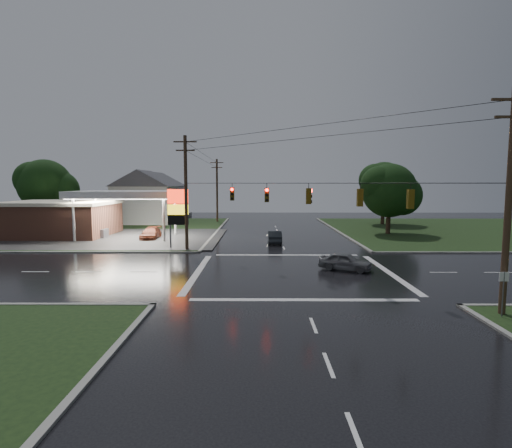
{
  "coord_description": "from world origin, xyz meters",
  "views": [
    {
      "loc": [
        -2.51,
        -28.74,
        6.49
      ],
      "look_at": [
        -2.76,
        5.39,
        3.0
      ],
      "focal_mm": 28.0,
      "sensor_mm": 36.0,
      "label": 1
    }
  ],
  "objects_px": {
    "house_far": "(158,194)",
    "car_pump": "(151,233)",
    "utility_pole_nw": "(186,191)",
    "gas_station": "(70,216)",
    "tree_ne_far": "(385,185)",
    "tree_ne_near": "(390,191)",
    "car_north": "(275,237)",
    "tree_nw_behind": "(46,185)",
    "car_crossing": "(345,261)",
    "pylon_sign": "(178,209)",
    "house_near": "(145,196)",
    "utility_pole_se": "(509,199)",
    "utility_pole_n": "(217,189)"
  },
  "relations": [
    {
      "from": "pylon_sign",
      "to": "tree_ne_far",
      "type": "bearing_deg",
      "value": 40.35
    },
    {
      "from": "utility_pole_nw",
      "to": "car_crossing",
      "type": "xyz_separation_m",
      "value": [
        13.46,
        -8.78,
        -5.06
      ]
    },
    {
      "from": "utility_pole_nw",
      "to": "utility_pole_n",
      "type": "relative_size",
      "value": 1.05
    },
    {
      "from": "pylon_sign",
      "to": "utility_pole_nw",
      "type": "height_order",
      "value": "utility_pole_nw"
    },
    {
      "from": "house_near",
      "to": "gas_station",
      "type": "bearing_deg",
      "value": -106.17
    },
    {
      "from": "house_far",
      "to": "tree_nw_behind",
      "type": "relative_size",
      "value": 1.1
    },
    {
      "from": "utility_pole_nw",
      "to": "house_far",
      "type": "distance_m",
      "value": 40.48
    },
    {
      "from": "tree_ne_near",
      "to": "car_pump",
      "type": "distance_m",
      "value": 30.05
    },
    {
      "from": "utility_pole_nw",
      "to": "gas_station",
      "type": "bearing_deg",
      "value": 147.77
    },
    {
      "from": "utility_pole_nw",
      "to": "tree_ne_near",
      "type": "relative_size",
      "value": 1.22
    },
    {
      "from": "house_near",
      "to": "utility_pole_nw",
      "type": "bearing_deg",
      "value": -66.63
    },
    {
      "from": "utility_pole_se",
      "to": "utility_pole_n",
      "type": "xyz_separation_m",
      "value": [
        -19.0,
        47.5,
        -0.25
      ]
    },
    {
      "from": "gas_station",
      "to": "tree_ne_far",
      "type": "xyz_separation_m",
      "value": [
        42.83,
        14.29,
        3.63
      ]
    },
    {
      "from": "tree_nw_behind",
      "to": "car_pump",
      "type": "xyz_separation_m",
      "value": [
        18.69,
        -12.57,
        -5.52
      ]
    },
    {
      "from": "house_near",
      "to": "tree_nw_behind",
      "type": "height_order",
      "value": "tree_nw_behind"
    },
    {
      "from": "utility_pole_n",
      "to": "car_crossing",
      "type": "relative_size",
      "value": 2.7
    },
    {
      "from": "utility_pole_n",
      "to": "tree_ne_near",
      "type": "distance_m",
      "value": 28.55
    },
    {
      "from": "gas_station",
      "to": "pylon_sign",
      "type": "xyz_separation_m",
      "value": [
        15.18,
        -9.2,
        1.46
      ]
    },
    {
      "from": "house_near",
      "to": "pylon_sign",
      "type": "bearing_deg",
      "value": -67.72
    },
    {
      "from": "utility_pole_nw",
      "to": "utility_pole_se",
      "type": "bearing_deg",
      "value": -45.0
    },
    {
      "from": "house_far",
      "to": "tree_ne_far",
      "type": "relative_size",
      "value": 1.13
    },
    {
      "from": "car_pump",
      "to": "house_far",
      "type": "bearing_deg",
      "value": 100.79
    },
    {
      "from": "pylon_sign",
      "to": "utility_pole_nw",
      "type": "bearing_deg",
      "value": -45.0
    },
    {
      "from": "gas_station",
      "to": "utility_pole_se",
      "type": "height_order",
      "value": "utility_pole_se"
    },
    {
      "from": "tree_ne_near",
      "to": "car_north",
      "type": "distance_m",
      "value": 17.51
    },
    {
      "from": "tree_ne_near",
      "to": "tree_ne_far",
      "type": "relative_size",
      "value": 0.92
    },
    {
      "from": "car_pump",
      "to": "utility_pole_n",
      "type": "bearing_deg",
      "value": 72.9
    },
    {
      "from": "tree_nw_behind",
      "to": "car_north",
      "type": "bearing_deg",
      "value": -25.43
    },
    {
      "from": "utility_pole_nw",
      "to": "car_pump",
      "type": "height_order",
      "value": "utility_pole_nw"
    },
    {
      "from": "tree_nw_behind",
      "to": "car_north",
      "type": "xyz_separation_m",
      "value": [
        33.04,
        -15.71,
        -5.5
      ]
    },
    {
      "from": "utility_pole_se",
      "to": "car_pump",
      "type": "xyz_separation_m",
      "value": [
        -24.65,
        26.92,
        -5.06
      ]
    },
    {
      "from": "utility_pole_se",
      "to": "tree_ne_near",
      "type": "relative_size",
      "value": 1.22
    },
    {
      "from": "tree_ne_near",
      "to": "car_north",
      "type": "bearing_deg",
      "value": -152.7
    },
    {
      "from": "utility_pole_se",
      "to": "tree_ne_near",
      "type": "bearing_deg",
      "value": 81.62
    },
    {
      "from": "house_far",
      "to": "car_pump",
      "type": "bearing_deg",
      "value": -77.47
    },
    {
      "from": "utility_pole_se",
      "to": "utility_pole_nw",
      "type": "bearing_deg",
      "value": 135.0
    },
    {
      "from": "house_near",
      "to": "car_pump",
      "type": "height_order",
      "value": "house_near"
    },
    {
      "from": "car_crossing",
      "to": "car_pump",
      "type": "xyz_separation_m",
      "value": [
        -19.12,
        16.7,
        -0.0
      ]
    },
    {
      "from": "car_crossing",
      "to": "car_pump",
      "type": "distance_m",
      "value": 25.39
    },
    {
      "from": "utility_pole_nw",
      "to": "utility_pole_se",
      "type": "relative_size",
      "value": 1.0
    },
    {
      "from": "house_near",
      "to": "tree_ne_near",
      "type": "relative_size",
      "value": 1.23
    },
    {
      "from": "house_near",
      "to": "tree_nw_behind",
      "type": "bearing_deg",
      "value": -155.02
    },
    {
      "from": "utility_pole_se",
      "to": "car_crossing",
      "type": "height_order",
      "value": "utility_pole_se"
    },
    {
      "from": "utility_pole_n",
      "to": "tree_ne_near",
      "type": "height_order",
      "value": "utility_pole_n"
    },
    {
      "from": "utility_pole_n",
      "to": "car_crossing",
      "type": "distance_m",
      "value": 39.93
    },
    {
      "from": "utility_pole_se",
      "to": "house_near",
      "type": "distance_m",
      "value": 54.77
    },
    {
      "from": "utility_pole_n",
      "to": "house_far",
      "type": "xyz_separation_m",
      "value": [
        -12.45,
        10.0,
        -1.06
      ]
    },
    {
      "from": "tree_ne_near",
      "to": "car_north",
      "type": "xyz_separation_m",
      "value": [
        -14.94,
        -7.71,
        -4.88
      ]
    },
    {
      "from": "tree_ne_far",
      "to": "car_north",
      "type": "bearing_deg",
      "value": -132.32
    },
    {
      "from": "house_far",
      "to": "car_pump",
      "type": "xyz_separation_m",
      "value": [
        6.8,
        -30.58,
        -3.74
      ]
    }
  ]
}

